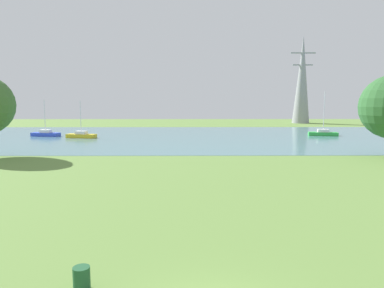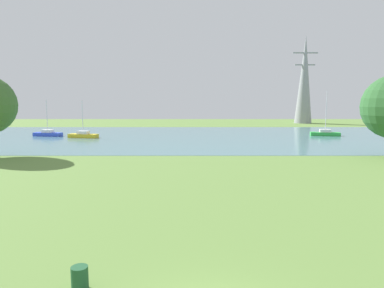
{
  "view_description": "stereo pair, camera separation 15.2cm",
  "coord_description": "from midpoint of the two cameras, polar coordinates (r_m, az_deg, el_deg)",
  "views": [
    {
      "loc": [
        -0.67,
        -8.85,
        6.26
      ],
      "look_at": [
        -0.48,
        17.48,
        2.91
      ],
      "focal_mm": 33.21,
      "sensor_mm": 36.0,
      "label": 1
    },
    {
      "loc": [
        -0.52,
        -8.85,
        6.26
      ],
      "look_at": [
        -0.48,
        17.48,
        2.91
      ],
      "focal_mm": 33.21,
      "sensor_mm": 36.0,
      "label": 2
    }
  ],
  "objects": [
    {
      "name": "litter_bin",
      "position": [
        12.99,
        -17.33,
        -19.91
      ],
      "size": [
        0.56,
        0.56,
        0.8
      ],
      "primitive_type": "cylinder",
      "color": "#1E512D",
      "rests_on": "ground"
    },
    {
      "name": "sailboat_green",
      "position": [
        64.63,
        20.56,
        1.65
      ],
      "size": [
        5.0,
        2.43,
        7.6
      ],
      "color": "green",
      "rests_on": "water_surface"
    },
    {
      "name": "sailboat_blue",
      "position": [
        64.68,
        -22.18,
        1.56
      ],
      "size": [
        5.01,
        2.52,
        6.13
      ],
      "color": "blue",
      "rests_on": "water_surface"
    },
    {
      "name": "water_surface",
      "position": [
        59.18,
        0.48,
        1.19
      ],
      "size": [
        140.0,
        40.0,
        0.02
      ],
      "primitive_type": "cube",
      "color": "slate",
      "rests_on": "ground"
    },
    {
      "name": "electricity_pylon",
      "position": [
        97.01,
        17.54,
        9.84
      ],
      "size": [
        6.4,
        4.4,
        22.38
      ],
      "color": "gray",
      "rests_on": "ground"
    },
    {
      "name": "ground_plane",
      "position": [
        31.48,
        1.0,
        -4.22
      ],
      "size": [
        160.0,
        160.0,
        0.0
      ],
      "primitive_type": "plane",
      "color": "olive"
    },
    {
      "name": "sailboat_yellow",
      "position": [
        60.12,
        -17.09,
        1.39
      ],
      "size": [
        5.02,
        2.58,
        5.98
      ],
      "color": "yellow",
      "rests_on": "water_surface"
    }
  ]
}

